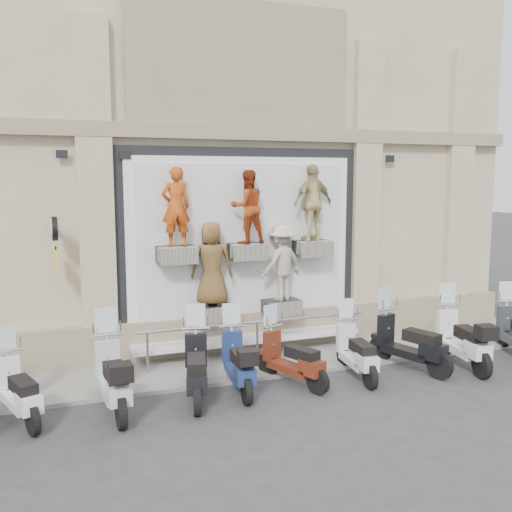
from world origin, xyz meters
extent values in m
plane|color=#303033|center=(0.00, 0.00, 0.00)|extent=(90.00, 90.00, 0.00)
cube|color=gray|center=(0.00, 2.10, 0.04)|extent=(16.00, 2.20, 0.08)
cube|color=black|center=(0.00, 2.96, 2.40)|extent=(5.60, 0.10, 4.30)
cube|color=white|center=(0.00, 2.90, 2.40)|extent=(5.10, 0.06, 3.90)
cube|color=white|center=(0.00, 2.86, 2.40)|extent=(4.70, 0.04, 3.60)
cube|color=white|center=(0.00, 2.55, 0.42)|extent=(5.10, 0.75, 0.10)
cube|color=#28282B|center=(-1.55, 2.59, 2.33)|extent=(0.80, 0.50, 0.35)
imported|color=#D64F12|center=(-1.55, 2.59, 3.31)|extent=(0.60, 0.40, 1.63)
cube|color=#28282B|center=(0.00, 2.59, 2.33)|extent=(0.80, 0.50, 0.35)
imported|color=maroon|center=(0.00, 2.59, 3.28)|extent=(0.81, 0.66, 1.56)
cube|color=#28282B|center=(1.55, 2.59, 2.33)|extent=(0.80, 0.50, 0.35)
imported|color=tan|center=(1.55, 2.59, 3.35)|extent=(1.06, 0.61, 1.70)
cube|color=#28282B|center=(-0.80, 2.59, 1.02)|extent=(0.80, 0.50, 0.35)
imported|color=brown|center=(-0.80, 2.59, 2.10)|extent=(0.99, 0.77, 1.79)
cube|color=#28282B|center=(0.80, 2.59, 1.02)|extent=(0.80, 0.50, 0.35)
imported|color=beige|center=(0.80, 2.59, 2.04)|extent=(1.22, 0.93, 1.67)
cube|color=black|center=(-3.90, 2.72, 2.95)|extent=(0.06, 0.56, 0.06)
cylinder|color=black|center=(-3.90, 2.45, 2.95)|extent=(0.10, 0.46, 0.46)
cube|color=yellow|center=(-3.90, 2.45, 2.35)|extent=(0.04, 0.50, 0.38)
camera|label=1|loc=(-4.09, -8.88, 3.90)|focal=40.00mm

